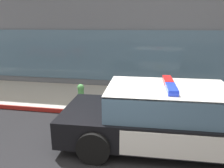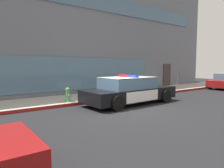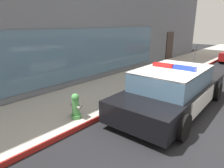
% 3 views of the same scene
% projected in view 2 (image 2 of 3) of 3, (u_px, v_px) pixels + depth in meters
% --- Properties ---
extents(ground, '(48.00, 48.00, 0.00)m').
position_uv_depth(ground, '(121.00, 110.00, 9.09)').
color(ground, black).
extents(sidewalk, '(48.00, 2.84, 0.15)m').
position_uv_depth(sidewalk, '(83.00, 98.00, 11.94)').
color(sidewalk, '#B2ADA3').
rests_on(sidewalk, ground).
extents(curb_red_paint, '(28.80, 0.04, 0.14)m').
position_uv_depth(curb_red_paint, '(96.00, 101.00, 10.79)').
color(curb_red_paint, maroon).
rests_on(curb_red_paint, ground).
extents(storefront_building, '(23.86, 12.03, 8.66)m').
position_uv_depth(storefront_building, '(65.00, 40.00, 18.87)').
color(storefront_building, slate).
rests_on(storefront_building, ground).
extents(police_cruiser, '(5.24, 2.26, 1.49)m').
position_uv_depth(police_cruiser, '(130.00, 90.00, 10.57)').
color(police_cruiser, black).
rests_on(police_cruiser, ground).
extents(fire_hydrant, '(0.34, 0.39, 0.73)m').
position_uv_depth(fire_hydrant, '(68.00, 95.00, 10.24)').
color(fire_hydrant, '#4C994C').
rests_on(fire_hydrant, sidewalk).
extents(parking_meter, '(0.12, 0.18, 1.34)m').
position_uv_depth(parking_meter, '(178.00, 77.00, 15.50)').
color(parking_meter, slate).
rests_on(parking_meter, sidewalk).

